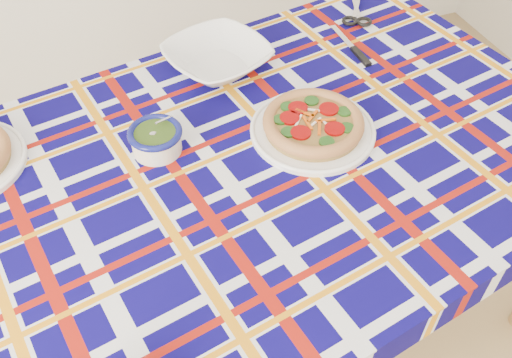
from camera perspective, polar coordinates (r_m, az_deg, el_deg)
name	(u,v)px	position (r m, az deg, el deg)	size (l,w,h in m)	color
dining_table	(254,183)	(1.38, -0.16, -0.42)	(1.79, 1.30, 0.76)	brown
tablecloth	(254,176)	(1.36, -0.17, 0.30)	(1.66, 1.05, 0.11)	#09044E
main_focaccia_plate	(313,123)	(1.38, 5.75, 5.58)	(0.31, 0.31, 0.06)	olive
pesto_bowl	(156,138)	(1.34, -10.00, 4.06)	(0.13, 0.13, 0.08)	#22390F
serving_bowl	(217,58)	(1.59, -3.88, 11.98)	(0.27, 0.27, 0.07)	white
table_knife	(344,38)	(1.74, 8.77, 13.81)	(0.24, 0.02, 0.01)	silver
kitchen_scissors	(356,8)	(1.89, 10.02, 16.52)	(0.20, 0.10, 0.02)	silver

